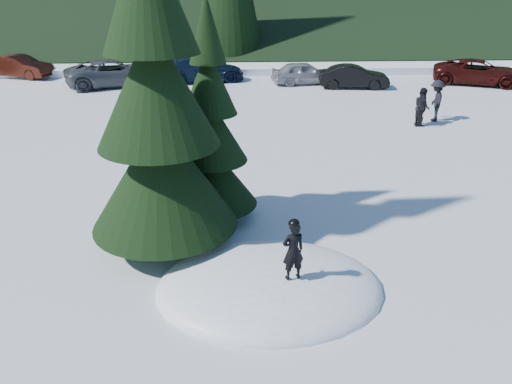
{
  "coord_description": "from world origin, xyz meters",
  "views": [
    {
      "loc": [
        -0.63,
        -8.22,
        5.71
      ],
      "look_at": [
        -0.17,
        2.25,
        1.1
      ],
      "focal_mm": 35.0,
      "sensor_mm": 36.0,
      "label": 1
    }
  ],
  "objects_px": {
    "adult_0": "(422,107)",
    "adult_1": "(421,107)",
    "child_skier": "(293,251)",
    "car_6": "(479,72)",
    "car_5": "(354,77)",
    "car_4": "(304,73)",
    "adult_2": "(436,101)",
    "spruce_short": "(211,138)",
    "car_1": "(20,67)",
    "car_2": "(113,73)",
    "spruce_tall": "(156,102)",
    "car_3": "(201,69)"
  },
  "relations": [
    {
      "from": "adult_0",
      "to": "adult_1",
      "type": "bearing_deg",
      "value": 152.8
    },
    {
      "from": "child_skier",
      "to": "car_6",
      "type": "xyz_separation_m",
      "value": [
        12.57,
        19.52,
        -0.39
      ]
    },
    {
      "from": "car_5",
      "to": "car_4",
      "type": "bearing_deg",
      "value": 70.86
    },
    {
      "from": "car_4",
      "to": "car_5",
      "type": "bearing_deg",
      "value": -123.54
    },
    {
      "from": "car_4",
      "to": "car_5",
      "type": "xyz_separation_m",
      "value": [
        2.52,
        -1.17,
        -0.01
      ]
    },
    {
      "from": "child_skier",
      "to": "adult_2",
      "type": "xyz_separation_m",
      "value": [
        7.35,
        12.24,
        -0.21
      ]
    },
    {
      "from": "spruce_short",
      "to": "adult_2",
      "type": "xyz_separation_m",
      "value": [
        8.94,
        8.68,
        -1.25
      ]
    },
    {
      "from": "adult_0",
      "to": "car_1",
      "type": "distance_m",
      "value": 22.97
    },
    {
      "from": "car_1",
      "to": "car_4",
      "type": "bearing_deg",
      "value": -81.14
    },
    {
      "from": "adult_0",
      "to": "car_6",
      "type": "bearing_deg",
      "value": -38.4
    },
    {
      "from": "car_5",
      "to": "car_2",
      "type": "bearing_deg",
      "value": 90.84
    },
    {
      "from": "child_skier",
      "to": "spruce_tall",
      "type": "bearing_deg",
      "value": -56.61
    },
    {
      "from": "spruce_short",
      "to": "car_1",
      "type": "distance_m",
      "value": 22.57
    },
    {
      "from": "child_skier",
      "to": "adult_0",
      "type": "bearing_deg",
      "value": -136.23
    },
    {
      "from": "car_4",
      "to": "car_5",
      "type": "height_order",
      "value": "car_4"
    },
    {
      "from": "child_skier",
      "to": "adult_0",
      "type": "relative_size",
      "value": 0.77
    },
    {
      "from": "spruce_tall",
      "to": "car_1",
      "type": "bearing_deg",
      "value": 118.38
    },
    {
      "from": "spruce_tall",
      "to": "car_3",
      "type": "bearing_deg",
      "value": 90.81
    },
    {
      "from": "spruce_tall",
      "to": "car_6",
      "type": "relative_size",
      "value": 1.78
    },
    {
      "from": "spruce_short",
      "to": "adult_1",
      "type": "height_order",
      "value": "spruce_short"
    },
    {
      "from": "spruce_tall",
      "to": "spruce_short",
      "type": "height_order",
      "value": "spruce_tall"
    },
    {
      "from": "adult_2",
      "to": "car_3",
      "type": "height_order",
      "value": "adult_2"
    },
    {
      "from": "car_1",
      "to": "car_6",
      "type": "height_order",
      "value": "car_6"
    },
    {
      "from": "car_2",
      "to": "car_5",
      "type": "distance_m",
      "value": 13.06
    },
    {
      "from": "adult_0",
      "to": "car_6",
      "type": "distance_m",
      "value": 9.86
    },
    {
      "from": "spruce_short",
      "to": "adult_1",
      "type": "distance_m",
      "value": 11.43
    },
    {
      "from": "car_6",
      "to": "adult_0",
      "type": "bearing_deg",
      "value": 166.03
    },
    {
      "from": "child_skier",
      "to": "adult_0",
      "type": "xyz_separation_m",
      "value": [
        6.57,
        11.69,
        -0.31
      ]
    },
    {
      "from": "adult_1",
      "to": "adult_2",
      "type": "height_order",
      "value": "adult_2"
    },
    {
      "from": "child_skier",
      "to": "car_2",
      "type": "relative_size",
      "value": 0.23
    },
    {
      "from": "adult_1",
      "to": "car_1",
      "type": "xyz_separation_m",
      "value": [
        -20.13,
        11.07,
        -0.13
      ]
    },
    {
      "from": "spruce_tall",
      "to": "car_2",
      "type": "xyz_separation_m",
      "value": [
        -4.99,
        17.84,
        -2.61
      ]
    },
    {
      "from": "car_2",
      "to": "car_5",
      "type": "relative_size",
      "value": 1.38
    },
    {
      "from": "car_2",
      "to": "adult_1",
      "type": "bearing_deg",
      "value": -144.31
    },
    {
      "from": "spruce_short",
      "to": "adult_0",
      "type": "height_order",
      "value": "spruce_short"
    },
    {
      "from": "adult_1",
      "to": "adult_0",
      "type": "bearing_deg",
      "value": 164.66
    },
    {
      "from": "car_3",
      "to": "car_6",
      "type": "relative_size",
      "value": 0.99
    },
    {
      "from": "spruce_short",
      "to": "car_4",
      "type": "distance_m",
      "value": 17.14
    },
    {
      "from": "spruce_tall",
      "to": "car_3",
      "type": "distance_m",
      "value": 18.99
    },
    {
      "from": "car_3",
      "to": "adult_1",
      "type": "bearing_deg",
      "value": -146.24
    },
    {
      "from": "child_skier",
      "to": "car_6",
      "type": "bearing_deg",
      "value": -139.67
    },
    {
      "from": "spruce_tall",
      "to": "car_4",
      "type": "bearing_deg",
      "value": 72.9
    },
    {
      "from": "adult_0",
      "to": "car_5",
      "type": "height_order",
      "value": "adult_0"
    },
    {
      "from": "child_skier",
      "to": "car_2",
      "type": "height_order",
      "value": "child_skier"
    },
    {
      "from": "car_1",
      "to": "car_2",
      "type": "xyz_separation_m",
      "value": [
        6.05,
        -2.6,
        0.06
      ]
    },
    {
      "from": "adult_1",
      "to": "adult_2",
      "type": "distance_m",
      "value": 1.12
    },
    {
      "from": "spruce_short",
      "to": "child_skier",
      "type": "xyz_separation_m",
      "value": [
        1.6,
        -3.56,
        -1.04
      ]
    },
    {
      "from": "spruce_tall",
      "to": "adult_2",
      "type": "bearing_deg",
      "value": 45.4
    },
    {
      "from": "child_skier",
      "to": "car_3",
      "type": "bearing_deg",
      "value": -99.11
    },
    {
      "from": "spruce_short",
      "to": "car_3",
      "type": "distance_m",
      "value": 17.51
    }
  ]
}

